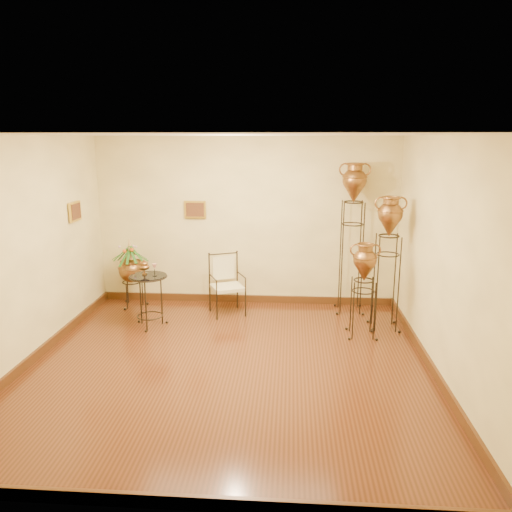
# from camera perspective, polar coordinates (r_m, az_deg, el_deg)

# --- Properties ---
(ground) EXTENTS (5.00, 5.00, 0.00)m
(ground) POSITION_cam_1_polar(r_m,az_deg,el_deg) (6.38, -3.15, -12.36)
(ground) COLOR #552914
(ground) RESTS_ON ground
(room_shell) EXTENTS (5.02, 5.02, 2.81)m
(room_shell) POSITION_cam_1_polar(r_m,az_deg,el_deg) (5.85, -3.42, 3.15)
(room_shell) COLOR #FFF0A4
(room_shell) RESTS_ON ground
(amphora_tall) EXTENTS (0.48, 0.48, 2.42)m
(amphora_tall) POSITION_cam_1_polar(r_m,az_deg,el_deg) (8.05, 10.91, 2.17)
(amphora_tall) COLOR black
(amphora_tall) RESTS_ON ground
(amphora_mid) EXTENTS (0.51, 0.51, 1.99)m
(amphora_mid) POSITION_cam_1_polar(r_m,az_deg,el_deg) (7.47, 14.77, -0.73)
(amphora_mid) COLOR black
(amphora_mid) RESTS_ON ground
(amphora_short) EXTENTS (0.45, 0.45, 1.37)m
(amphora_short) POSITION_cam_1_polar(r_m,az_deg,el_deg) (7.19, 12.17, -3.79)
(amphora_short) COLOR black
(amphora_short) RESTS_ON ground
(planter_urn) EXTENTS (0.69, 0.69, 1.21)m
(planter_urn) POSITION_cam_1_polar(r_m,az_deg,el_deg) (8.55, -14.11, -1.23)
(planter_urn) COLOR black
(planter_urn) RESTS_ON ground
(armchair) EXTENTS (0.70, 0.68, 0.96)m
(armchair) POSITION_cam_1_polar(r_m,az_deg,el_deg) (7.96, -3.30, -3.32)
(armchair) COLOR black
(armchair) RESTS_ON ground
(side_table) EXTENTS (0.71, 0.71, 1.00)m
(side_table) POSITION_cam_1_polar(r_m,az_deg,el_deg) (7.62, -12.11, -4.92)
(side_table) COLOR black
(side_table) RESTS_ON ground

